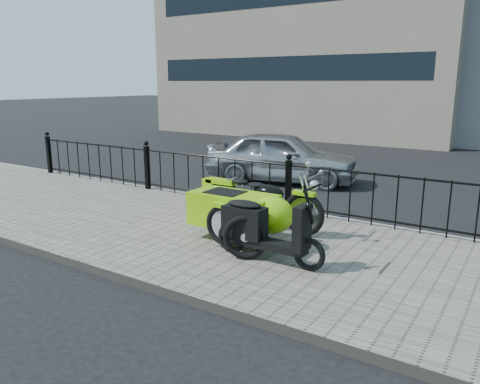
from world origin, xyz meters
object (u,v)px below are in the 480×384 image
Objects in this scene: motorcycle_sidecar at (248,209)px; scooter at (261,229)px; spare_tire at (245,237)px; sedan_car at (282,157)px.

scooter reaches higher than motorcycle_sidecar.
scooter reaches higher than spare_tire.
motorcycle_sidecar is 1.41× the size of scooter.
scooter is 2.62× the size of spare_tire.
spare_tire is (0.40, -0.72, -0.17)m from motorcycle_sidecar.
motorcycle_sidecar is 3.68× the size of spare_tire.
motorcycle_sidecar is at bearing 133.81° from scooter.
sedan_car is at bearing 111.90° from motorcycle_sidecar.
motorcycle_sidecar reaches higher than spare_tire.
scooter is 0.24m from spare_tire.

